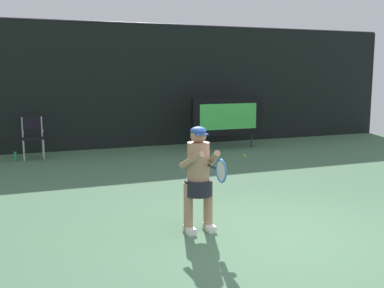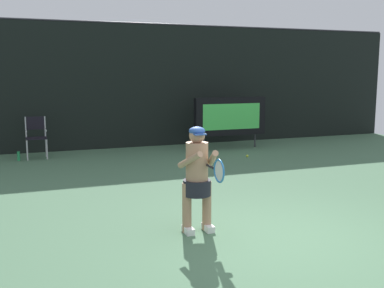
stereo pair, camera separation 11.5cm
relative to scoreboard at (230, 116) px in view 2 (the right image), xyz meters
The scene contains 8 objects.
ground 7.87m from the scoreboard, 109.11° to the right, with size 18.00×22.00×0.03m.
backdrop_screen 3.00m from the scoreboard, 153.01° to the left, with size 18.00×0.12×3.66m.
scoreboard is the anchor object (origin of this frame).
umpire_chair 5.41m from the scoreboard, behind, with size 0.52×0.44×1.08m.
water_bottle 5.90m from the scoreboard, behind, with size 0.07×0.07×0.27m.
tennis_player 7.27m from the scoreboard, 118.79° to the right, with size 0.54×0.62×1.49m.
tennis_racket 7.66m from the scoreboard, 116.35° to the right, with size 0.03×0.60×0.31m.
tennis_ball_loose 1.73m from the scoreboard, 96.96° to the right, with size 0.07×0.07×0.07m.
Camera 2 is at (-3.21, -5.02, 2.22)m, focal length 43.36 mm.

